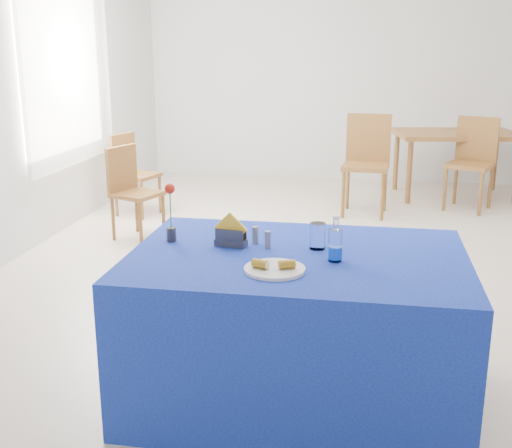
{
  "coord_description": "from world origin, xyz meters",
  "views": [
    {
      "loc": [
        0.35,
        -4.92,
        1.72
      ],
      "look_at": [
        -0.14,
        -2.1,
        0.92
      ],
      "focal_mm": 45.0,
      "sensor_mm": 36.0,
      "label": 1
    }
  ],
  "objects_px": {
    "oak_table": "(456,139)",
    "blue_table": "(296,327)",
    "chair_win_a": "(130,186)",
    "plate": "(275,269)",
    "chair_win_b": "(131,168)",
    "water_bottle": "(335,246)",
    "chair_bg_right": "(473,156)",
    "chair_bg_left": "(367,157)"
  },
  "relations": [
    {
      "from": "water_bottle",
      "to": "chair_win_b",
      "type": "bearing_deg",
      "value": 123.73
    },
    {
      "from": "water_bottle",
      "to": "oak_table",
      "type": "height_order",
      "value": "water_bottle"
    },
    {
      "from": "water_bottle",
      "to": "chair_bg_right",
      "type": "distance_m",
      "value": 4.46
    },
    {
      "from": "blue_table",
      "to": "oak_table",
      "type": "distance_m",
      "value": 4.94
    },
    {
      "from": "plate",
      "to": "chair_win_a",
      "type": "height_order",
      "value": "chair_win_a"
    },
    {
      "from": "blue_table",
      "to": "water_bottle",
      "type": "xyz_separation_m",
      "value": [
        0.18,
        -0.07,
        0.45
      ]
    },
    {
      "from": "oak_table",
      "to": "chair_win_b",
      "type": "bearing_deg",
      "value": -157.52
    },
    {
      "from": "oak_table",
      "to": "chair_win_b",
      "type": "xyz_separation_m",
      "value": [
        -3.41,
        -1.41,
        -0.19
      ]
    },
    {
      "from": "chair_win_b",
      "to": "blue_table",
      "type": "bearing_deg",
      "value": -131.06
    },
    {
      "from": "oak_table",
      "to": "chair_win_a",
      "type": "xyz_separation_m",
      "value": [
        -3.11,
        -2.23,
        -0.19
      ]
    },
    {
      "from": "blue_table",
      "to": "chair_bg_left",
      "type": "distance_m",
      "value": 3.83
    },
    {
      "from": "water_bottle",
      "to": "chair_win_a",
      "type": "distance_m",
      "value": 3.28
    },
    {
      "from": "chair_bg_left",
      "to": "chair_bg_right",
      "type": "height_order",
      "value": "chair_bg_left"
    },
    {
      "from": "plate",
      "to": "chair_bg_right",
      "type": "distance_m",
      "value": 4.7
    },
    {
      "from": "chair_bg_left",
      "to": "chair_win_a",
      "type": "distance_m",
      "value": 2.47
    },
    {
      "from": "oak_table",
      "to": "blue_table",
      "type": "bearing_deg",
      "value": -105.47
    },
    {
      "from": "plate",
      "to": "chair_bg_right",
      "type": "xyz_separation_m",
      "value": [
        1.5,
        4.45,
        -0.2
      ]
    },
    {
      "from": "blue_table",
      "to": "chair_bg_left",
      "type": "xyz_separation_m",
      "value": [
        0.31,
        3.81,
        0.21
      ]
    },
    {
      "from": "chair_bg_right",
      "to": "chair_win_b",
      "type": "xyz_separation_m",
      "value": [
        -3.52,
        -0.86,
        -0.08
      ]
    },
    {
      "from": "oak_table",
      "to": "chair_bg_right",
      "type": "relative_size",
      "value": 1.51
    },
    {
      "from": "blue_table",
      "to": "chair_win_b",
      "type": "bearing_deg",
      "value": 122.13
    },
    {
      "from": "water_bottle",
      "to": "chair_bg_left",
      "type": "distance_m",
      "value": 3.89
    },
    {
      "from": "plate",
      "to": "chair_win_a",
      "type": "distance_m",
      "value": 3.28
    },
    {
      "from": "chair_bg_left",
      "to": "chair_win_b",
      "type": "relative_size",
      "value": 1.23
    },
    {
      "from": "chair_win_b",
      "to": "chair_bg_left",
      "type": "bearing_deg",
      "value": -62.01
    },
    {
      "from": "chair_bg_left",
      "to": "chair_win_b",
      "type": "distance_m",
      "value": 2.45
    },
    {
      "from": "chair_win_a",
      "to": "chair_win_b",
      "type": "distance_m",
      "value": 0.87
    },
    {
      "from": "oak_table",
      "to": "chair_win_b",
      "type": "distance_m",
      "value": 3.69
    },
    {
      "from": "blue_table",
      "to": "water_bottle",
      "type": "distance_m",
      "value": 0.49
    },
    {
      "from": "chair_bg_right",
      "to": "chair_win_b",
      "type": "distance_m",
      "value": 3.63
    },
    {
      "from": "water_bottle",
      "to": "chair_win_b",
      "type": "height_order",
      "value": "water_bottle"
    },
    {
      "from": "water_bottle",
      "to": "plate",
      "type": "bearing_deg",
      "value": -144.18
    },
    {
      "from": "oak_table",
      "to": "chair_bg_left",
      "type": "distance_m",
      "value": 1.38
    },
    {
      "from": "water_bottle",
      "to": "oak_table",
      "type": "bearing_deg",
      "value": 76.74
    },
    {
      "from": "blue_table",
      "to": "water_bottle",
      "type": "height_order",
      "value": "water_bottle"
    },
    {
      "from": "chair_bg_right",
      "to": "chair_win_a",
      "type": "bearing_deg",
      "value": -128.74
    },
    {
      "from": "plate",
      "to": "chair_win_b",
      "type": "relative_size",
      "value": 0.32
    },
    {
      "from": "plate",
      "to": "oak_table",
      "type": "distance_m",
      "value": 5.19
    },
    {
      "from": "water_bottle",
      "to": "chair_bg_right",
      "type": "relative_size",
      "value": 0.22
    },
    {
      "from": "chair_bg_left",
      "to": "oak_table",
      "type": "bearing_deg",
      "value": 47.67
    },
    {
      "from": "blue_table",
      "to": "chair_bg_right",
      "type": "xyz_separation_m",
      "value": [
        1.43,
        4.2,
        0.19
      ]
    },
    {
      "from": "blue_table",
      "to": "water_bottle",
      "type": "relative_size",
      "value": 7.44
    }
  ]
}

